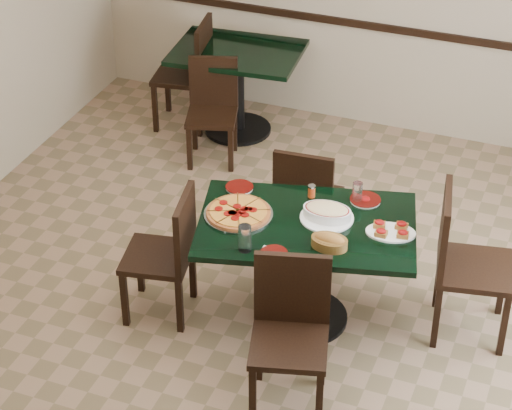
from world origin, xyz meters
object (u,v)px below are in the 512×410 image
at_px(back_chair_near, 213,105).
at_px(bruschetta_platter, 391,230).
at_px(chair_left, 170,249).
at_px(lasagna_casserole, 327,212).
at_px(chair_far, 306,197).
at_px(back_table, 237,75).
at_px(bread_basket, 329,241).
at_px(pepperoni_pizza, 238,212).
at_px(back_chair_left, 192,68).
at_px(chair_near, 291,325).
at_px(main_table, 306,247).
at_px(chair_right, 461,256).

relative_size(back_chair_near, bruschetta_platter, 2.46).
xyz_separation_m(chair_left, back_chair_near, (-0.54, 1.95, -0.04)).
bearing_deg(lasagna_casserole, back_chair_near, 129.91).
relative_size(chair_far, bruschetta_platter, 2.59).
height_order(back_table, bread_basket, bread_basket).
bearing_deg(pepperoni_pizza, back_chair_left, 120.73).
bearing_deg(chair_near, back_table, 102.11).
xyz_separation_m(chair_near, lasagna_casserole, (-0.04, 0.77, 0.27)).
distance_m(chair_far, bruschetta_platter, 0.97).
bearing_deg(back_table, back_chair_near, -98.91).
distance_m(back_table, back_chair_near, 0.46).
relative_size(lasagna_casserole, bruschetta_platter, 0.98).
relative_size(chair_left, bruschetta_platter, 2.64).
distance_m(back_table, lasagna_casserole, 2.54).
bearing_deg(pepperoni_pizza, chair_left, -156.38).
bearing_deg(lasagna_casserole, chair_far, 117.05).
xyz_separation_m(chair_near, back_chair_near, (-1.50, 2.39, -0.06)).
distance_m(main_table, chair_far, 0.70).
bearing_deg(bread_basket, back_table, 124.50).
bearing_deg(chair_near, lasagna_casserole, 77.70).
xyz_separation_m(back_table, chair_near, (1.47, -2.84, -0.00)).
bearing_deg(chair_right, back_chair_near, 46.75).
height_order(main_table, chair_far, chair_far).
bearing_deg(chair_right, chair_left, 95.32).
height_order(back_table, pepperoni_pizza, pepperoni_pizza).
bearing_deg(bruschetta_platter, chair_far, 128.64).
distance_m(back_table, bruschetta_platter, 2.79).
distance_m(pepperoni_pizza, lasagna_casserole, 0.55).
xyz_separation_m(bread_basket, bruschetta_platter, (0.30, 0.26, -0.02)).
height_order(back_table, chair_far, chair_far).
distance_m(chair_near, back_chair_left, 3.38).
bearing_deg(bruschetta_platter, chair_left, -179.14).
distance_m(chair_far, bread_basket, 0.99).
height_order(pepperoni_pizza, bread_basket, bread_basket).
height_order(lasagna_casserole, bread_basket, bread_basket).
xyz_separation_m(back_chair_near, bread_basket, (1.56, -1.90, 0.33)).
distance_m(chair_right, chair_left, 1.81).
height_order(chair_right, chair_left, chair_right).
bearing_deg(chair_left, lasagna_casserole, 98.92).
bearing_deg(lasagna_casserole, bruschetta_platter, -4.32).
distance_m(chair_left, back_chair_near, 2.03).
bearing_deg(chair_left, chair_far, 135.19).
distance_m(chair_near, bruschetta_platter, 0.87).
relative_size(back_table, bread_basket, 4.88).
height_order(back_table, back_chair_left, back_chair_left).
bearing_deg(chair_near, back_chair_left, 108.41).
bearing_deg(back_chair_near, bread_basket, -67.35).
bearing_deg(bread_basket, back_chair_near, 130.89).
height_order(chair_far, bruschetta_platter, chair_far).
bearing_deg(back_chair_near, chair_left, -91.31).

